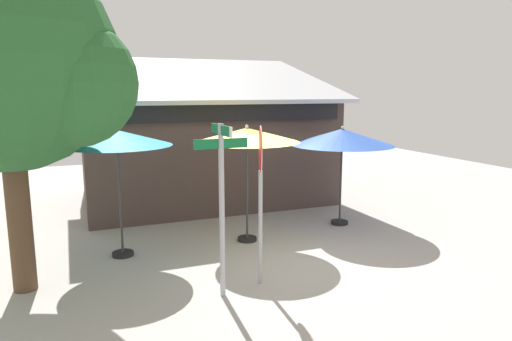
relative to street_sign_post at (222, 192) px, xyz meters
name	(u,v)px	position (x,y,z in m)	size (l,w,h in m)	color
ground_plane	(278,256)	(1.69, 1.48, -1.84)	(28.00, 28.00, 0.10)	#ADA8A0
cafe_building	(203,145)	(1.59, 7.05, -0.10)	(7.70, 5.49, 4.54)	#473833
street_sign_post	(222,192)	(0.00, 0.00, 0.00)	(0.90, 0.96, 2.90)	#A8AAB2
stop_sign	(261,173)	(0.78, 0.24, 0.21)	(0.28, 0.80, 2.84)	#A8AAB2
patio_umbrella_teal_left	(117,139)	(-1.39, 2.57, 0.66)	(2.21, 2.21, 2.71)	black
patio_umbrella_mustard_center	(247,136)	(1.38, 2.52, 0.63)	(2.38, 2.38, 2.67)	black
patio_umbrella_royal_blue_right	(342,137)	(4.08, 2.89, 0.46)	(2.60, 2.60, 2.54)	black
shade_tree	(16,65)	(-2.97, 1.43, 2.03)	(3.83, 3.60, 5.70)	brown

